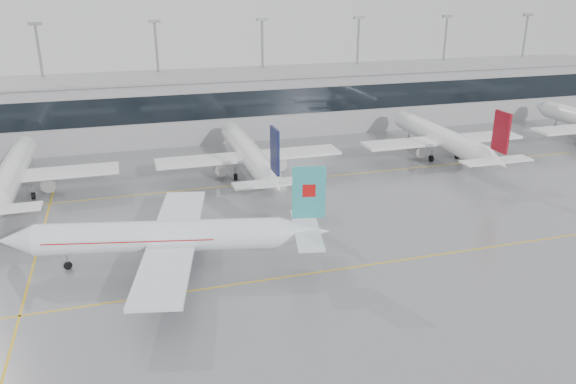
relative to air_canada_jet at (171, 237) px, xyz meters
name	(u,v)px	position (x,y,z in m)	size (l,w,h in m)	color
ground	(320,272)	(15.06, -6.01, -3.55)	(320.00, 320.00, 0.00)	gray
taxi_line_main	(320,272)	(15.06, -6.01, -3.55)	(120.00, 0.25, 0.01)	gold
taxi_line_north	(255,183)	(15.06, 23.99, -3.55)	(120.00, 0.25, 0.01)	gold
taxi_line_cross	(38,248)	(-14.94, 8.99, -3.55)	(0.25, 60.00, 0.01)	gold
terminal	(218,106)	(15.06, 55.99, 2.45)	(180.00, 15.00, 12.00)	#959598
terminal_glass	(225,105)	(15.06, 48.44, 3.95)	(180.00, 0.20, 5.00)	black
terminal_roof	(217,75)	(15.06, 55.99, 8.65)	(182.00, 16.00, 0.40)	gray
light_masts	(212,65)	(15.06, 61.99, 9.79)	(156.40, 1.00, 22.60)	gray
air_canada_jet	(171,237)	(0.00, 0.00, 0.00)	(35.70, 28.80, 11.22)	white
parked_jet_b	(11,174)	(-19.94, 27.68, 0.16)	(29.64, 36.96, 11.72)	white
parked_jet_c	(249,154)	(15.06, 27.68, 0.16)	(29.64, 36.96, 11.72)	white
parked_jet_d	(442,138)	(50.06, 27.68, 0.16)	(29.64, 36.96, 11.72)	white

